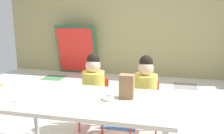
# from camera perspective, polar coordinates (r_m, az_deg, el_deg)

# --- Properties ---
(ground_plane) EXTENTS (6.16, 4.92, 0.02)m
(ground_plane) POSITION_cam_1_polar(r_m,az_deg,el_deg) (3.23, 1.74, -12.85)
(ground_plane) COLOR silver
(back_wall) EXTENTS (6.16, 0.10, 2.45)m
(back_wall) POSITION_cam_1_polar(r_m,az_deg,el_deg) (5.35, 7.24, 11.00)
(back_wall) COLOR tan
(back_wall) RESTS_ON ground_plane
(craft_table) EXTENTS (1.60, 0.81, 0.61)m
(craft_table) POSITION_cam_1_polar(r_m,az_deg,el_deg) (2.28, -6.14, -8.57)
(craft_table) COLOR beige
(craft_table) RESTS_ON ground_plane
(seated_child_near_camera) EXTENTS (0.34, 0.34, 0.92)m
(seated_child_near_camera) POSITION_cam_1_polar(r_m,az_deg,el_deg) (2.88, -4.28, -4.05)
(seated_child_near_camera) COLOR red
(seated_child_near_camera) RESTS_ON ground_plane
(seated_child_middle_seat) EXTENTS (0.32, 0.32, 0.92)m
(seated_child_middle_seat) POSITION_cam_1_polar(r_m,az_deg,el_deg) (2.77, 7.71, -4.85)
(seated_child_middle_seat) COLOR red
(seated_child_middle_seat) RESTS_ON ground_plane
(folded_activity_table) EXTENTS (0.90, 0.29, 1.09)m
(folded_activity_table) POSITION_cam_1_polar(r_m,az_deg,el_deg) (5.56, -8.29, 3.90)
(folded_activity_table) COLOR #19724C
(folded_activity_table) RESTS_ON ground_plane
(paper_bag_brown) EXTENTS (0.13, 0.09, 0.22)m
(paper_bag_brown) POSITION_cam_1_polar(r_m,az_deg,el_deg) (2.24, 3.41, -4.51)
(paper_bag_brown) COLOR #9E754C
(paper_bag_brown) RESTS_ON craft_table
(paper_plate_near_edge) EXTENTS (0.18, 0.18, 0.01)m
(paper_plate_near_edge) POSITION_cam_1_polar(r_m,az_deg,el_deg) (2.20, -1.04, -7.70)
(paper_plate_near_edge) COLOR white
(paper_plate_near_edge) RESTS_ON craft_table
(paper_plate_center_table) EXTENTS (0.18, 0.18, 0.01)m
(paper_plate_center_table) POSITION_cam_1_polar(r_m,az_deg,el_deg) (2.37, -19.97, -7.01)
(paper_plate_center_table) COLOR white
(paper_plate_center_table) RESTS_ON craft_table
(donut_powdered_on_plate) EXTENTS (0.11, 0.11, 0.03)m
(donut_powdered_on_plate) POSITION_cam_1_polar(r_m,az_deg,el_deg) (2.19, -1.04, -7.22)
(donut_powdered_on_plate) COLOR white
(donut_powdered_on_plate) RESTS_ON craft_table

